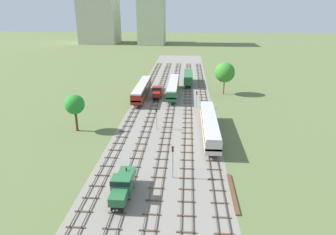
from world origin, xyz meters
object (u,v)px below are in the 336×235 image
at_px(freight_boxcar_centre_farther, 188,77).
at_px(signal_post_nearest, 197,97).
at_px(shunter_loco_left_nearest, 123,184).
at_px(shunter_loco_left_midfar, 157,91).
at_px(signal_post_near, 173,158).
at_px(signal_post_mid, 157,116).
at_px(passenger_coach_centre_left_far, 173,87).
at_px(passenger_coach_far_left_mid, 142,89).
at_px(passenger_coach_centre_right_near, 210,124).

xyz_separation_m(freight_boxcar_centre_farther, signal_post_nearest, (2.23, -25.92, 0.51)).
relative_size(freight_boxcar_centre_farther, signal_post_nearest, 3.05).
height_order(shunter_loco_left_nearest, shunter_loco_left_midfar, same).
height_order(shunter_loco_left_nearest, signal_post_near, signal_post_near).
bearing_deg(signal_post_mid, freight_boxcar_centre_farther, 80.75).
height_order(passenger_coach_centre_left_far, signal_post_nearest, signal_post_nearest).
relative_size(shunter_loco_left_midfar, signal_post_mid, 1.74).
height_order(shunter_loco_left_midfar, signal_post_mid, signal_post_mid).
height_order(passenger_coach_far_left_mid, signal_post_near, signal_post_near).
bearing_deg(passenger_coach_far_left_mid, passenger_coach_centre_left_far, 19.69).
height_order(signal_post_nearest, signal_post_near, signal_post_near).
bearing_deg(freight_boxcar_centre_farther, shunter_loco_left_nearest, -97.67).
xyz_separation_m(shunter_loco_left_midfar, passenger_coach_centre_left_far, (4.47, 3.02, 0.60)).
bearing_deg(passenger_coach_centre_left_far, shunter_loco_left_midfar, -145.93).
relative_size(shunter_loco_left_nearest, passenger_coach_far_left_mid, 0.38).
height_order(shunter_loco_left_nearest, freight_boxcar_centre_farther, freight_boxcar_centre_farther).
bearing_deg(shunter_loco_left_nearest, passenger_coach_centre_right_near, 58.78).
height_order(freight_boxcar_centre_farther, signal_post_mid, signal_post_mid).
distance_m(passenger_coach_centre_left_far, freight_boxcar_centre_farther, 14.75).
xyz_separation_m(passenger_coach_centre_left_far, signal_post_mid, (-2.23, -27.14, 0.50)).
relative_size(passenger_coach_far_left_mid, shunter_loco_left_midfar, 2.60).
relative_size(passenger_coach_centre_right_near, signal_post_nearest, 4.79).
height_order(passenger_coach_centre_right_near, signal_post_near, signal_post_near).
distance_m(signal_post_nearest, signal_post_near, 35.34).
bearing_deg(signal_post_near, shunter_loco_left_nearest, -141.10).
distance_m(passenger_coach_centre_left_far, signal_post_nearest, 13.63).
height_order(freight_boxcar_centre_farther, signal_post_nearest, signal_post_nearest).
distance_m(shunter_loco_left_nearest, passenger_coach_far_left_mid, 49.33).
relative_size(shunter_loco_left_midfar, freight_boxcar_centre_farther, 0.60).
relative_size(passenger_coach_centre_right_near, shunter_loco_left_midfar, 2.60).
bearing_deg(passenger_coach_centre_left_far, passenger_coach_centre_right_near, -73.53).
relative_size(freight_boxcar_centre_farther, signal_post_near, 2.51).
relative_size(passenger_coach_centre_left_far, freight_boxcar_centre_farther, 1.57).
relative_size(passenger_coach_far_left_mid, signal_post_mid, 4.53).
xyz_separation_m(passenger_coach_centre_left_far, signal_post_near, (2.23, -46.91, 0.91)).
bearing_deg(passenger_coach_centre_left_far, signal_post_near, -87.27).
bearing_deg(signal_post_mid, passenger_coach_centre_left_far, 85.30).
distance_m(passenger_coach_far_left_mid, shunter_loco_left_midfar, 4.51).
bearing_deg(signal_post_near, freight_boxcar_centre_farther, 87.90).
bearing_deg(signal_post_mid, signal_post_near, -77.27).
bearing_deg(signal_post_nearest, passenger_coach_far_left_mid, 150.99).
bearing_deg(passenger_coach_far_left_mid, freight_boxcar_centre_farther, 52.14).
bearing_deg(passenger_coach_centre_right_near, signal_post_nearest, 96.94).
bearing_deg(freight_boxcar_centre_farther, signal_post_near, -92.10).
height_order(signal_post_nearest, signal_post_mid, signal_post_mid).
distance_m(shunter_loco_left_nearest, shunter_loco_left_midfar, 49.30).
height_order(passenger_coach_centre_right_near, passenger_coach_centre_left_far, same).
xyz_separation_m(shunter_loco_left_midfar, signal_post_near, (6.70, -43.89, 1.52)).
xyz_separation_m(passenger_coach_far_left_mid, signal_post_near, (11.17, -43.72, 0.91)).
bearing_deg(passenger_coach_far_left_mid, signal_post_nearest, -29.01).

